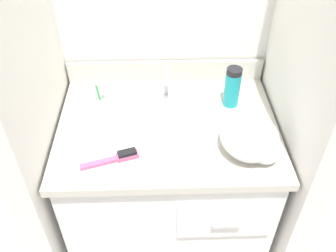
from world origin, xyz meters
TOP-DOWN VIEW (x-y plane):
  - ground_plane at (0.00, 0.00)m, footprint 6.00×6.00m
  - wall_left at (-0.45, 0.00)m, footprint 0.08×0.67m
  - wall_right at (0.45, 0.00)m, footprint 0.08×0.67m
  - vanity at (-0.00, -0.00)m, footprint 0.80×0.60m
  - backsplash at (0.00, 0.29)m, footprint 0.80×0.02m
  - sink_faucet at (0.00, 0.17)m, footprint 0.09×0.09m
  - toothbrush_cup at (-0.26, 0.04)m, footprint 0.08×0.08m
  - shaving_cream_can at (0.25, 0.12)m, footprint 0.06×0.06m
  - hairbrush at (-0.17, -0.17)m, footprint 0.19×0.08m
  - hand_towel at (0.27, -0.14)m, footprint 0.20×0.22m

SIDE VIEW (x-z plane):
  - ground_plane at x=0.00m, z-range 0.00..0.00m
  - vanity at x=0.00m, z-range 0.01..0.79m
  - hairbrush at x=-0.17m, z-range 0.77..0.80m
  - backsplash at x=0.00m, z-range 0.77..0.86m
  - sink_faucet at x=0.00m, z-range 0.75..0.89m
  - toothbrush_cup at x=-0.26m, z-range 0.74..0.91m
  - hand_towel at x=0.27m, z-range 0.77..0.89m
  - shaving_cream_can at x=0.25m, z-range 0.77..0.93m
  - wall_left at x=-0.45m, z-range 0.00..2.20m
  - wall_right at x=0.45m, z-range 0.00..2.20m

